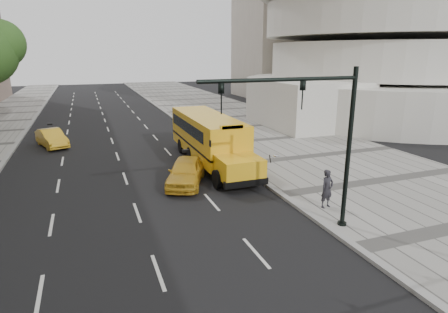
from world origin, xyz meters
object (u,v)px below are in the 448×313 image
object	(u,v)px
taxi_far	(52,138)
traffic_signal	(319,132)
taxi_near	(186,172)
pedestrian	(327,189)
school_bus	(209,135)

from	to	relation	value
taxi_far	traffic_signal	distance (m)	21.94
taxi_near	taxi_far	xyz separation A→B (m)	(-7.36, 11.65, -0.06)
taxi_near	pedestrian	distance (m)	7.49
pedestrian	traffic_signal	distance (m)	3.98
school_bus	traffic_signal	bearing A→B (deg)	-86.40
school_bus	traffic_signal	world-z (taller)	traffic_signal
school_bus	taxi_near	distance (m)	4.60
taxi_near	traffic_signal	xyz separation A→B (m)	(3.19, -7.27, 3.37)
pedestrian	school_bus	bearing A→B (deg)	95.65
taxi_near	traffic_signal	distance (m)	8.63
taxi_near	taxi_far	world-z (taller)	taxi_near
taxi_near	taxi_far	distance (m)	13.78
taxi_far	pedestrian	size ratio (longest dim) A/B	2.31
school_bus	taxi_near	world-z (taller)	school_bus
taxi_far	school_bus	bearing A→B (deg)	-58.12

